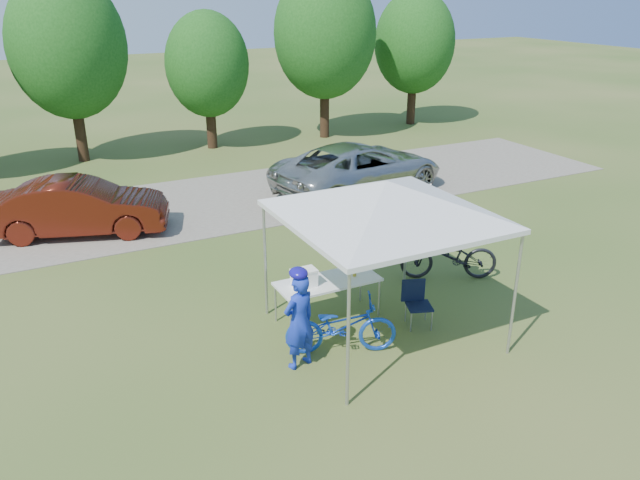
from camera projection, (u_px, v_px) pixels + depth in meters
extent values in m
plane|color=#2D5119|center=(380.00, 332.00, 10.79)|extent=(100.00, 100.00, 0.00)
cube|color=gray|center=(228.00, 200.00, 17.40)|extent=(24.00, 5.00, 0.02)
cylinder|color=#A5A5AA|center=(348.00, 341.00, 8.53)|extent=(0.05, 0.05, 2.10)
cylinder|color=#A5A5AA|center=(515.00, 296.00, 9.78)|extent=(0.05, 0.05, 2.10)
cylinder|color=#A5A5AA|center=(265.00, 261.00, 11.01)|extent=(0.05, 0.05, 2.10)
cylinder|color=#A5A5AA|center=(407.00, 233.00, 12.26)|extent=(0.05, 0.05, 2.10)
cube|color=silver|center=(385.00, 216.00, 9.98)|extent=(3.15, 3.15, 0.08)
pyramid|color=silver|center=(387.00, 181.00, 9.76)|extent=(4.53, 4.53, 0.55)
cylinder|color=#382314|center=(80.00, 131.00, 20.97)|extent=(0.36, 0.36, 2.03)
ellipsoid|color=#144711|center=(68.00, 46.00, 19.92)|extent=(3.71, 3.71, 4.64)
cylinder|color=#382314|center=(211.00, 126.00, 22.76)|extent=(0.36, 0.36, 1.61)
ellipsoid|color=#144711|center=(207.00, 64.00, 21.93)|extent=(2.94, 2.94, 3.68)
cylinder|color=#382314|center=(325.00, 110.00, 24.30)|extent=(0.36, 0.36, 2.10)
ellipsoid|color=#144711|center=(325.00, 34.00, 23.22)|extent=(3.84, 3.84, 4.80)
cylinder|color=#382314|center=(411.00, 102.00, 26.72)|extent=(0.36, 0.36, 1.82)
ellipsoid|color=#144711|center=(415.00, 42.00, 25.79)|extent=(3.33, 3.33, 4.16)
cube|color=white|center=(328.00, 282.00, 10.96)|extent=(1.84, 0.77, 0.04)
cylinder|color=#A5A5AA|center=(291.00, 320.00, 10.47)|extent=(0.04, 0.04, 0.72)
cylinder|color=#A5A5AA|center=(379.00, 298.00, 11.20)|extent=(0.04, 0.04, 0.72)
cylinder|color=#A5A5AA|center=(276.00, 303.00, 11.01)|extent=(0.04, 0.04, 0.72)
cylinder|color=#A5A5AA|center=(361.00, 284.00, 11.74)|extent=(0.04, 0.04, 0.72)
cube|color=black|center=(419.00, 306.00, 10.85)|extent=(0.53, 0.53, 0.04)
cube|color=black|center=(413.00, 290.00, 10.93)|extent=(0.40, 0.18, 0.42)
cylinder|color=#A5A5AA|center=(416.00, 324.00, 10.69)|extent=(0.02, 0.02, 0.37)
cylinder|color=#A5A5AA|center=(433.00, 319.00, 10.85)|extent=(0.02, 0.02, 0.37)
cylinder|color=#A5A5AA|center=(404.00, 314.00, 11.00)|extent=(0.02, 0.02, 0.37)
cylinder|color=#A5A5AA|center=(421.00, 310.00, 11.15)|extent=(0.02, 0.02, 0.37)
cube|color=white|center=(304.00, 279.00, 10.71)|extent=(0.41, 0.27, 0.27)
cube|color=white|center=(304.00, 271.00, 10.65)|extent=(0.42, 0.29, 0.04)
cylinder|color=gold|center=(354.00, 275.00, 11.11)|extent=(0.07, 0.07, 0.05)
imported|color=#162EB6|center=(299.00, 321.00, 9.56)|extent=(0.65, 0.51, 1.57)
imported|color=blue|center=(341.00, 326.00, 10.05)|extent=(1.91, 1.27, 0.95)
imported|color=black|center=(449.00, 255.00, 12.58)|extent=(2.05, 1.49, 1.03)
imported|color=#AEAFAA|center=(359.00, 168.00, 17.75)|extent=(5.53, 3.32, 1.44)
imported|color=#53180D|center=(80.00, 207.00, 14.80)|extent=(4.27, 2.57, 1.33)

